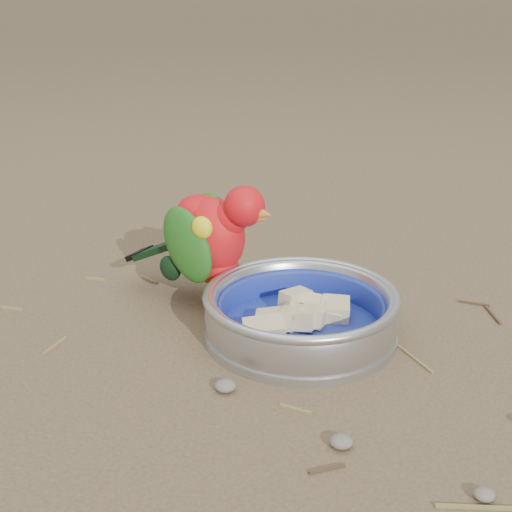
# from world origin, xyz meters

# --- Properties ---
(ground) EXTENTS (60.00, 60.00, 0.00)m
(ground) POSITION_xyz_m (0.00, 0.00, 0.00)
(ground) COLOR brown
(food_bowl) EXTENTS (0.23, 0.23, 0.02)m
(food_bowl) POSITION_xyz_m (0.04, 0.10, 0.01)
(food_bowl) COLOR #B2B2BA
(food_bowl) RESTS_ON ground
(bowl_wall) EXTENTS (0.23, 0.23, 0.04)m
(bowl_wall) POSITION_xyz_m (0.04, 0.10, 0.04)
(bowl_wall) COLOR #B2B2BA
(bowl_wall) RESTS_ON food_bowl
(fruit_wedges) EXTENTS (0.14, 0.14, 0.03)m
(fruit_wedges) POSITION_xyz_m (0.04, 0.10, 0.03)
(fruit_wedges) COLOR beige
(fruit_wedges) RESTS_ON food_bowl
(lory_parrot) EXTENTS (0.22, 0.17, 0.16)m
(lory_parrot) POSITION_xyz_m (-0.08, 0.19, 0.08)
(lory_parrot) COLOR red
(lory_parrot) RESTS_ON ground
(ground_debris) EXTENTS (0.90, 0.80, 0.01)m
(ground_debris) POSITION_xyz_m (0.03, 0.10, 0.00)
(ground_debris) COLOR olive
(ground_debris) RESTS_ON ground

